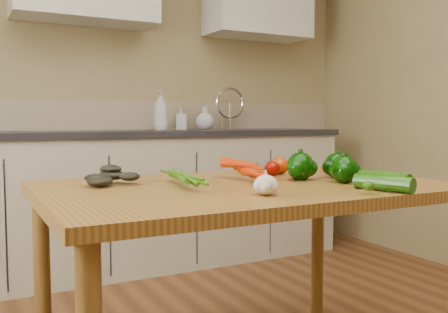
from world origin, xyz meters
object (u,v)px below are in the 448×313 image
carrot_bunch (228,173)px  table (245,207)px  soap_bottle_c (205,118)px  tomato_b (280,166)px  pepper_a (300,166)px  leafy_greens (112,171)px  pepper_c (345,169)px  zucchini_a (382,178)px  tomato_a (272,168)px  zucchini_b (384,183)px  soap_bottle_a (161,110)px  pepper_b (337,166)px  tomato_c (298,167)px  soap_bottle_b (181,118)px  garlic_bulb (266,185)px

carrot_bunch → table: bearing=-61.0°
soap_bottle_c → tomato_b: (-0.41, -1.56, -0.21)m
pepper_a → tomato_b: pepper_a is taller
soap_bottle_c → leafy_greens: soap_bottle_c is taller
leafy_greens → soap_bottle_c: bearing=54.5°
table → carrot_bunch: bearing=119.0°
pepper_c → zucchini_a: (0.06, -0.12, -0.02)m
carrot_bunch → tomato_a: (0.27, 0.12, -0.00)m
tomato_b → zucchini_b: tomato_b is taller
table → leafy_greens: (-0.42, 0.20, 0.13)m
soap_bottle_a → pepper_b: 1.77m
tomato_c → tomato_a: bearing=172.1°
soap_bottle_b → pepper_c: (-0.20, -1.95, -0.19)m
tomato_b → garlic_bulb: bearing=-128.4°
soap_bottle_c → tomato_a: (-0.47, -1.59, -0.21)m
tomato_c → zucchini_a: (0.04, -0.42, -0.01)m
garlic_bulb → tomato_a: 0.54m
table → zucchini_a: size_ratio=6.58×
tomato_a → tomato_b: (0.06, 0.03, 0.01)m
pepper_b → zucchini_b: bearing=-107.6°
soap_bottle_c → tomato_a: bearing=-55.3°
carrot_bunch → pepper_c: pepper_c is taller
zucchini_b → tomato_c: bearing=84.5°
carrot_bunch → zucchini_a: bearing=-36.3°
garlic_bulb → tomato_a: bearing=54.3°
leafy_greens → tomato_b: 0.71m
carrot_bunch → garlic_bulb: carrot_bunch is taller
garlic_bulb → tomato_b: size_ratio=0.95×
table → soap_bottle_b: 1.93m
zucchini_b → pepper_a: bearing=99.3°
soap_bottle_a → pepper_a: size_ratio=2.63×
leafy_greens → zucchini_b: bearing=-37.8°
table → tomato_b: bearing=36.5°
soap_bottle_a → tomato_b: bearing=-30.0°
soap_bottle_a → tomato_c: bearing=-27.8°
soap_bottle_c → table: bearing=-60.6°
pepper_a → pepper_b: bearing=-2.2°
tomato_c → table: bearing=-154.9°
soap_bottle_a → soap_bottle_b: (0.18, 0.07, -0.05)m
garlic_bulb → soap_bottle_a: bearing=77.8°
garlic_bulb → zucchini_b: garlic_bulb is taller
leafy_greens → pepper_c: leafy_greens is taller
leafy_greens → tomato_c: size_ratio=2.77×
garlic_bulb → pepper_c: bearing=16.0°
tomato_b → tomato_c: (0.06, -0.05, -0.00)m
tomato_c → soap_bottle_b: bearing=83.7°
soap_bottle_a → leafy_greens: (-0.77, -1.55, -0.24)m
soap_bottle_b → pepper_c: 1.97m
pepper_c → zucchini_b: bearing=-98.8°
tomato_c → zucchini_a: tomato_c is taller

